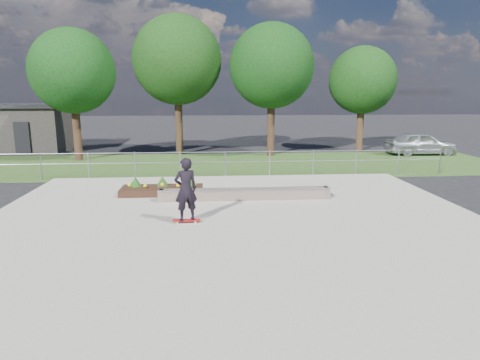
% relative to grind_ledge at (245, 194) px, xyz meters
% --- Properties ---
extents(ground, '(120.00, 120.00, 0.00)m').
position_rel_grind_ledge_xyz_m(ground, '(-0.49, -3.12, -0.26)').
color(ground, black).
rests_on(ground, ground).
extents(grass_verge, '(30.00, 8.00, 0.02)m').
position_rel_grind_ledge_xyz_m(grass_verge, '(-0.49, 7.88, -0.25)').
color(grass_verge, '#2E4D1E').
rests_on(grass_verge, ground).
extents(concrete_slab, '(15.00, 15.00, 0.06)m').
position_rel_grind_ledge_xyz_m(concrete_slab, '(-0.49, -3.12, -0.23)').
color(concrete_slab, '#A39C90').
rests_on(concrete_slab, ground).
extents(fence, '(20.06, 0.06, 1.20)m').
position_rel_grind_ledge_xyz_m(fence, '(-0.49, 4.38, 0.51)').
color(fence, '#9A9DA3').
rests_on(fence, ground).
extents(building, '(8.40, 5.40, 3.00)m').
position_rel_grind_ledge_xyz_m(building, '(-14.49, 14.87, 1.25)').
color(building, '#2C2A27').
rests_on(building, ground).
extents(tree_far_left, '(4.55, 4.55, 7.15)m').
position_rel_grind_ledge_xyz_m(tree_far_left, '(-8.49, 9.88, 4.59)').
color(tree_far_left, '#321D14').
rests_on(tree_far_left, ground).
extents(tree_mid_left, '(5.25, 5.25, 8.25)m').
position_rel_grind_ledge_xyz_m(tree_mid_left, '(-2.99, 11.88, 5.34)').
color(tree_mid_left, black).
rests_on(tree_mid_left, ground).
extents(tree_mid_right, '(4.90, 4.90, 7.70)m').
position_rel_grind_ledge_xyz_m(tree_mid_right, '(2.51, 10.88, 4.97)').
color(tree_mid_right, black).
rests_on(tree_mid_right, ground).
extents(tree_far_right, '(4.20, 4.20, 6.60)m').
position_rel_grind_ledge_xyz_m(tree_far_right, '(8.51, 12.38, 4.21)').
color(tree_far_right, '#372316').
rests_on(tree_far_right, ground).
extents(grind_ledge, '(6.00, 0.44, 0.43)m').
position_rel_grind_ledge_xyz_m(grind_ledge, '(0.00, 0.00, 0.00)').
color(grind_ledge, brown).
rests_on(grind_ledge, concrete_slab).
extents(planter_bed, '(3.00, 1.20, 0.61)m').
position_rel_grind_ledge_xyz_m(planter_bed, '(-2.98, 1.16, -0.02)').
color(planter_bed, black).
rests_on(planter_bed, concrete_slab).
extents(skateboarder, '(0.80, 0.62, 1.90)m').
position_rel_grind_ledge_xyz_m(skateboarder, '(-1.91, -2.57, 0.78)').
color(skateboarder, silver).
rests_on(skateboarder, concrete_slab).
extents(parked_car, '(4.16, 1.68, 1.41)m').
position_rel_grind_ledge_xyz_m(parked_car, '(11.68, 10.52, 0.44)').
color(parked_car, '#9EA4A7').
rests_on(parked_car, ground).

